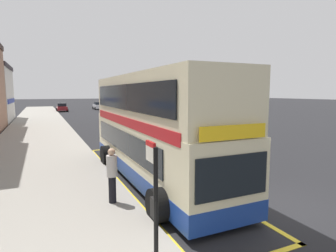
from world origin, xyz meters
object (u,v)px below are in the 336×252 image
bus_stop_sign (154,197)px  parked_car_maroon_distant (62,107)px  parked_car_white_far (98,106)px  pedestrian_waiting_near_sign (112,173)px  double_decker_bus (153,131)px

bus_stop_sign → parked_car_maroon_distant: bearing=88.1°
parked_car_white_far → pedestrian_waiting_near_sign: bearing=-97.5°
parked_car_white_far → parked_car_maroon_distant: same height
bus_stop_sign → parked_car_maroon_distant: bus_stop_sign is taller
pedestrian_waiting_near_sign → parked_car_maroon_distant: bearing=88.0°
double_decker_bus → parked_car_maroon_distant: 46.33m
bus_stop_sign → pedestrian_waiting_near_sign: size_ratio=1.46×
double_decker_bus → parked_car_maroon_distant: size_ratio=2.60×
double_decker_bus → parked_car_white_far: (7.04, 50.20, -1.26)m
bus_stop_sign → parked_car_maroon_distant: size_ratio=0.62×
parked_car_white_far → parked_car_maroon_distant: (-7.68, -3.89, 0.00)m
parked_car_maroon_distant → pedestrian_waiting_near_sign: 48.60m
pedestrian_waiting_near_sign → double_decker_bus: bearing=44.6°
parked_car_white_far → double_decker_bus: bearing=-95.4°
double_decker_bus → bus_stop_sign: (-2.36, -6.08, -0.38)m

